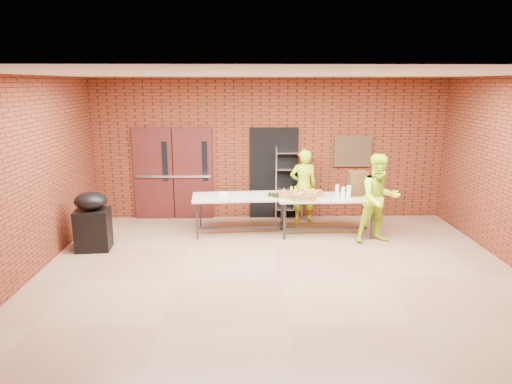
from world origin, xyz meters
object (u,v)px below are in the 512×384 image
coffee_dispenser (357,183)px  table_left (241,199)px  table_right (326,200)px  wire_rack (289,183)px  volunteer_man (379,199)px  volunteer_woman (303,186)px  covered_grill (92,221)px

coffee_dispenser → table_left: bearing=-178.9°
table_right → wire_rack: bearing=118.6°
table_left → volunteer_man: bearing=-15.9°
table_left → volunteer_woman: volunteer_woman is taller
covered_grill → volunteer_woman: (4.16, 1.70, 0.27)m
coffee_dispenser → covered_grill: size_ratio=0.44×
table_right → volunteer_woman: volunteer_woman is taller
coffee_dispenser → covered_grill: bearing=-170.0°
table_right → covered_grill: covered_grill is taller
volunteer_man → wire_rack: bearing=124.5°
covered_grill → volunteer_man: bearing=-1.3°
table_left → table_right: size_ratio=1.02×
covered_grill → volunteer_man: (5.47, 0.31, 0.32)m
volunteer_man → volunteer_woman: bearing=122.8°
table_left → coffee_dispenser: 2.42m
wire_rack → coffee_dispenser: size_ratio=3.44×
wire_rack → table_left: size_ratio=0.82×
volunteer_woman → volunteer_man: volunteer_man is taller
table_right → covered_grill: size_ratio=1.79×
table_left → covered_grill: covered_grill is taller
table_left → coffee_dispenser: size_ratio=4.18×
table_left → coffee_dispenser: coffee_dispenser is taller
table_right → covered_grill: bearing=-171.4°
volunteer_woman → volunteer_man: bearing=129.5°
wire_rack → table_right: 1.31m
wire_rack → covered_grill: wire_rack is taller
table_right → coffee_dispenser: size_ratio=4.09×
table_left → coffee_dispenser: (2.40, 0.04, 0.31)m
coffee_dispenser → volunteer_man: volunteer_man is taller
volunteer_woman → table_right: bearing=107.3°
table_right → volunteer_woman: size_ratio=1.21×
coffee_dispenser → volunteer_man: (0.29, -0.60, -0.18)m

